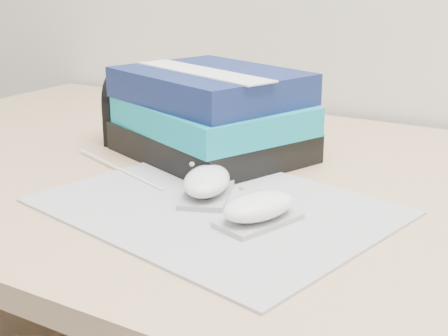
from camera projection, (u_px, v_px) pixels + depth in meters
The scene contains 7 objects.
desk at pixel (308, 312), 0.97m from camera, with size 1.60×0.80×0.73m.
mousepad at pixel (216, 206), 0.76m from camera, with size 0.40×0.31×0.00m, color gray.
mouse_rear at pixel (207, 183), 0.78m from camera, with size 0.09×0.12×0.04m.
mouse_front at pixel (259, 208), 0.70m from camera, with size 0.08×0.11×0.04m.
usb_cable at pixel (118, 168), 0.89m from camera, with size 0.00×0.00×0.23m, color white.
book_stack at pixel (211, 114), 0.95m from camera, with size 0.33×0.30×0.13m.
pouch at pixel (147, 110), 1.03m from camera, with size 0.15×0.12×0.11m.
Camera 1 is at (0.32, 0.84, 1.01)m, focal length 50.00 mm.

